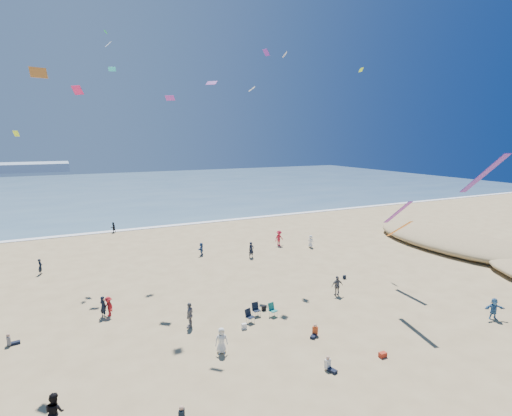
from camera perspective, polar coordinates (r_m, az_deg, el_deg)
name	(u,v)px	position (r m, az deg, el deg)	size (l,w,h in m)	color
ocean	(99,190)	(109.79, -21.55, 2.43)	(220.00, 100.00, 0.06)	#476B84
surf_line	(131,230)	(60.73, -17.43, -2.95)	(220.00, 1.20, 0.08)	white
standing_flyers	(233,276)	(36.57, -3.29, -9.71)	(31.26, 41.93, 1.89)	gray
seated_group	(248,378)	(23.34, -1.14, -23.10)	(19.35, 23.05, 0.84)	silver
chair_cluster	(260,312)	(30.40, 0.59, -14.63)	(2.74, 1.48, 1.00)	black
white_tote	(244,326)	(29.03, -1.71, -16.53)	(0.35, 0.20, 0.40)	white
black_backpack	(264,308)	(31.78, 1.12, -14.10)	(0.30, 0.22, 0.38)	black
cooler	(383,355)	(26.98, 17.64, -19.35)	(0.45, 0.30, 0.30)	#B52D19
navy_bag	(344,277)	(39.20, 12.52, -9.61)	(0.28, 0.18, 0.34)	black
kites_aloft	(298,121)	(31.35, 6.00, 12.22)	(36.59, 36.04, 31.01)	white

